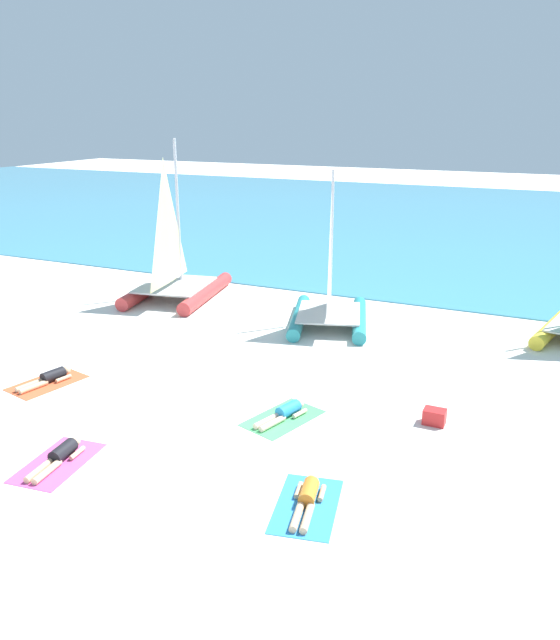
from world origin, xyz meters
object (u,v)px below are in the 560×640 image
Objects in this scene: sailboat_red at (175,276)px; towel_leftmost at (47,383)px; towel_center_right at (283,418)px; cooler_box at (434,417)px; sunbather_center_left at (59,456)px; sailboat_teal at (329,304)px; towel_rightmost at (307,506)px; sunbather_rightmost at (308,498)px; sunbather_center_right at (285,412)px; sunbather_leftmost at (49,378)px; towel_center_left at (58,463)px.

sailboat_red is 8.29m from towel_leftmost.
cooler_box is at bearing 20.09° from towel_center_right.
sunbather_center_left is at bearing -42.77° from towel_leftmost.
sailboat_red is 12.71m from cooler_box.
sailboat_teal is 2.67× the size of towel_center_right.
towel_rightmost is 0.14m from sunbather_rightmost.
sunbather_center_left is 1.02× the size of sunbather_center_right.
sunbather_leftmost and sunbather_rightmost have the same top height.
sunbather_center_right is (6.49, 0.74, 0.00)m from sunbather_leftmost.
cooler_box is at bearing -39.26° from sailboat_red.
cooler_box is (3.27, 1.20, 0.17)m from towel_center_right.
cooler_box reaches higher than towel_center_left.
sunbather_center_left reaches higher than towel_center_left.
sailboat_teal reaches higher than sunbather_center_left.
towel_center_right is 3.38m from sunbather_rightmost.
towel_center_left is (3.09, -3.00, -0.13)m from sunbather_leftmost.
sunbather_leftmost is at bearing -169.11° from cooler_box.
cooler_box is (6.65, 4.87, 0.17)m from towel_center_left.
sailboat_red is 3.10× the size of towel_leftmost.
sailboat_teal is 3.29× the size of sunbather_center_right.
sailboat_teal is 9.13m from towel_leftmost.
towel_center_left is 5.23m from sunbather_rightmost.
towel_center_right is 3.48m from cooler_box.
towel_center_left is 5.23m from towel_rightmost.
sailboat_teal is at bearing -15.62° from sailboat_red.
towel_leftmost and towel_center_left have the same top height.
towel_center_right is (3.38, 3.67, 0.00)m from towel_center_left.
towel_leftmost is 1.00× the size of towel_center_right.
sailboat_red reaches higher than sunbather_center_right.
sailboat_teal reaches higher than sunbather_leftmost.
towel_rightmost is at bearing 0.66° from sunbather_center_left.
towel_center_right is at bearing -53.48° from sailboat_red.
towel_rightmost is (1.78, -3.00, -0.13)m from sunbather_center_right.
sailboat_red is 3.10× the size of towel_center_right.
sunbather_leftmost is 9.92m from cooler_box.
sailboat_red is 14.06m from sunbather_rightmost.
sailboat_red is (-6.46, 0.63, 0.12)m from sailboat_teal.
sunbather_leftmost is 8.54m from sunbather_rightmost.
sunbather_leftmost is 0.99× the size of sunbather_center_left.
sunbather_center_left is (-0.01, 0.07, 0.13)m from towel_center_left.
towel_rightmost is 4.39m from cooler_box.
sailboat_red is at bearing 105.17° from sunbather_center_left.
towel_center_right is (6.48, 0.74, 0.00)m from towel_leftmost.
cooler_box reaches higher than sunbather_leftmost.
towel_leftmost and towel_center_right have the same top height.
sunbather_leftmost is 1.00× the size of sunbather_rightmost.
sunbather_rightmost is at bearing -89.32° from sailboat_teal.
towel_center_right is (6.47, 0.68, -0.13)m from sunbather_leftmost.
towel_center_left is (3.11, -2.93, 0.00)m from towel_leftmost.
sunbather_center_left is 5.22m from sunbather_rightmost.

